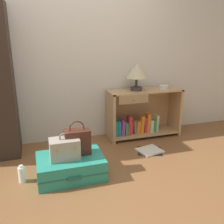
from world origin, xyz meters
TOP-DOWN VIEW (x-y plane):
  - ground_plane at (0.00, 0.00)m, footprint 9.00×9.00m
  - back_wall at (0.00, 1.50)m, footprint 6.40×0.10m
  - bookshelf at (0.93, 1.25)m, footprint 1.10×0.39m
  - table_lamp at (0.83, 1.24)m, footprint 0.30×0.30m
  - bowl at (1.27, 1.21)m, footprint 0.14×0.14m
  - suitcase_large at (-0.29, 0.39)m, footprint 0.73×0.53m
  - train_case at (-0.34, 0.38)m, footprint 0.31×0.21m
  - handbag at (-0.19, 0.44)m, footprint 0.28×0.16m
  - bottle at (-0.80, 0.43)m, footprint 0.07×0.07m
  - open_book_on_floor at (0.82, 0.70)m, footprint 0.40×0.38m

SIDE VIEW (x-z plane):
  - ground_plane at x=0.00m, z-range 0.00..0.00m
  - open_book_on_floor at x=0.82m, z-range 0.00..0.02m
  - bottle at x=-0.80m, z-range -0.01..0.19m
  - suitcase_large at x=-0.29m, z-range 0.00..0.24m
  - bookshelf at x=0.93m, z-range -0.02..0.70m
  - train_case at x=-0.34m, z-range 0.20..0.49m
  - handbag at x=-0.19m, z-range 0.19..0.58m
  - bowl at x=1.27m, z-range 0.73..0.78m
  - table_lamp at x=0.83m, z-range 0.80..1.20m
  - back_wall at x=0.00m, z-range 0.00..2.60m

